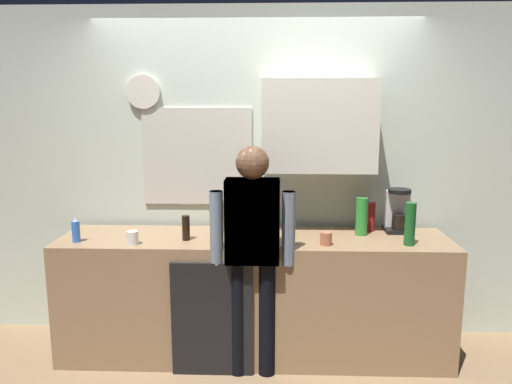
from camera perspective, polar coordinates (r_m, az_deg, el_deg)
ground_plane at (r=3.72m, az=-0.39°, el=-20.01°), size 8.00×8.00×0.00m
kitchen_counter at (r=3.79m, az=-0.20°, el=-11.80°), size 2.84×0.64×0.90m
dishwasher_panel at (r=3.52m, az=-5.09°, el=-14.43°), size 0.56×0.02×0.81m
back_wall_assembly at (r=3.94m, az=0.78°, el=2.75°), size 4.44×0.42×2.60m
coffee_maker at (r=3.94m, az=15.95°, el=-2.23°), size 0.20×0.20×0.33m
bottle_dark_sauce at (r=3.58m, az=-8.05°, el=-4.09°), size 0.06×0.06×0.18m
bottle_green_wine at (r=3.57m, az=17.27°, el=-3.52°), size 0.07×0.07×0.30m
bottle_red_vinegar at (r=3.89m, az=13.06°, el=-2.78°), size 0.06×0.06×0.22m
bottle_clear_soda at (r=3.76m, az=12.04°, el=-2.76°), size 0.09×0.09×0.28m
bottle_olive_oil at (r=3.73m, az=-3.68°, el=-2.86°), size 0.06×0.06×0.25m
cup_terracotta_mug at (r=3.47m, az=8.04°, el=-5.31°), size 0.08×0.08×0.09m
cup_white_mug at (r=3.56m, az=-13.98°, el=-5.12°), size 0.08×0.08×0.09m
mixing_bowl at (r=3.80m, az=0.29°, el=-3.91°), size 0.22×0.22×0.08m
dish_soap at (r=3.73m, az=-19.96°, el=-4.25°), size 0.06×0.06×0.18m
person_at_sink at (r=3.34m, az=-0.41°, el=-5.86°), size 0.57×0.22×1.60m
person_guest at (r=3.34m, az=-0.41°, el=-5.86°), size 0.57×0.22×1.60m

